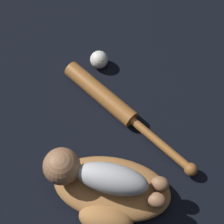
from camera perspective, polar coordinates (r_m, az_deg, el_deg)
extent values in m
plane|color=black|center=(1.23, -0.32, -14.29)|extent=(6.00, 6.00, 0.00)
ellipsoid|color=#A8703D|center=(1.21, -0.02, -11.52)|extent=(0.41, 0.28, 0.08)
ellipsoid|color=#A8703D|center=(1.18, -0.94, -15.99)|extent=(0.18, 0.13, 0.08)
ellipsoid|color=#B2B2B7|center=(1.12, -0.02, -10.14)|extent=(0.23, 0.13, 0.09)
sphere|color=#936647|center=(1.13, -7.67, -8.19)|extent=(0.11, 0.11, 0.11)
ellipsoid|color=#936647|center=(1.13, 6.87, -13.18)|extent=(0.06, 0.05, 0.05)
ellipsoid|color=#936647|center=(1.15, 7.31, -10.81)|extent=(0.06, 0.05, 0.05)
cylinder|color=#9E602D|center=(1.37, -1.81, 2.87)|extent=(0.32, 0.17, 0.06)
cylinder|color=#9E602D|center=(1.28, 7.40, -4.85)|extent=(0.25, 0.12, 0.03)
sphere|color=brown|center=(1.26, 11.92, -8.57)|extent=(0.04, 0.04, 0.04)
sphere|color=white|center=(1.45, -1.98, 7.97)|extent=(0.07, 0.07, 0.07)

